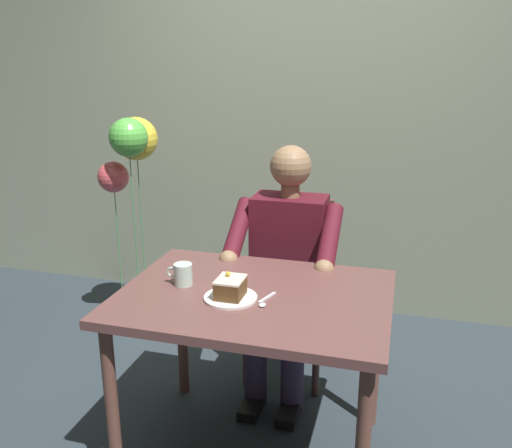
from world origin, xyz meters
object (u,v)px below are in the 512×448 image
dining_table (255,314)px  dessert_spoon (265,301)px  seated_person (285,266)px  chair (292,278)px  balloon_display (130,162)px  cake_slice (230,287)px  coffee_cup (182,274)px

dining_table → dessert_spoon: size_ratio=7.38×
seated_person → dessert_spoon: (-0.06, 0.63, 0.10)m
chair → balloon_display: bearing=-10.0°
dining_table → cake_slice: 0.17m
seated_person → dessert_spoon: seated_person is taller
dining_table → coffee_cup: coffee_cup is taller
seated_person → cake_slice: seated_person is taller
cake_slice → coffee_cup: 0.24m
chair → balloon_display: 1.15m
dining_table → chair: size_ratio=1.14×
seated_person → cake_slice: size_ratio=10.12×
chair → coffee_cup: 0.84m
coffee_cup → balloon_display: balloon_display is taller
dining_table → dessert_spoon: (-0.06, 0.07, 0.09)m
balloon_display → chair: bearing=170.0°
dessert_spoon → balloon_display: balloon_display is taller
coffee_cup → balloon_display: 1.19m
dining_table → seated_person: size_ratio=0.86×
dining_table → cake_slice: (0.07, 0.08, 0.14)m
dessert_spoon → chair: bearing=-85.8°
seated_person → dessert_spoon: 0.64m
chair → cake_slice: 0.86m
seated_person → cake_slice: bearing=83.4°
dining_table → seated_person: 0.56m
dessert_spoon → coffee_cup: bearing=-10.7°
cake_slice → balloon_display: size_ratio=0.09×
dining_table → coffee_cup: 0.33m
dining_table → chair: bearing=-90.0°
chair → seated_person: bearing=90.0°
cake_slice → chair: bearing=-95.2°
dining_table → dessert_spoon: dessert_spoon is taller
cake_slice → balloon_display: balloon_display is taller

